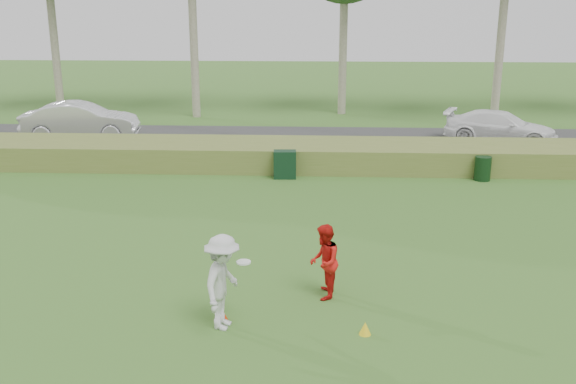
# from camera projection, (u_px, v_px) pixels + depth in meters

# --- Properties ---
(ground) EXTENTS (120.00, 120.00, 0.00)m
(ground) POSITION_uv_depth(u_px,v_px,m) (278.00, 309.00, 12.94)
(ground) COLOR #305F1F
(ground) RESTS_ON ground
(reed_strip) EXTENTS (80.00, 3.00, 0.90)m
(reed_strip) POSITION_uv_depth(u_px,v_px,m) (299.00, 155.00, 24.33)
(reed_strip) COLOR #596C2B
(reed_strip) RESTS_ON ground
(park_road) EXTENTS (80.00, 6.00, 0.06)m
(park_road) POSITION_uv_depth(u_px,v_px,m) (302.00, 139.00, 29.24)
(park_road) COLOR #2D2D2D
(park_road) RESTS_ON ground
(player_white) EXTENTS (1.00, 1.31, 1.85)m
(player_white) POSITION_uv_depth(u_px,v_px,m) (223.00, 282.00, 11.97)
(player_white) COLOR silver
(player_white) RESTS_ON ground
(player_red) EXTENTS (0.65, 0.81, 1.59)m
(player_red) POSITION_uv_depth(u_px,v_px,m) (324.00, 262.00, 13.26)
(player_red) COLOR red
(player_red) RESTS_ON ground
(cone_orange) EXTENTS (0.21, 0.21, 0.23)m
(cone_orange) POSITION_uv_depth(u_px,v_px,m) (222.00, 314.00, 12.48)
(cone_orange) COLOR red
(cone_orange) RESTS_ON ground
(cone_yellow) EXTENTS (0.23, 0.23, 0.25)m
(cone_yellow) POSITION_uv_depth(u_px,v_px,m) (365.00, 328.00, 11.91)
(cone_yellow) COLOR yellow
(cone_yellow) RESTS_ON ground
(utility_cabinet) EXTENTS (0.81, 0.53, 0.99)m
(utility_cabinet) POSITION_uv_depth(u_px,v_px,m) (285.00, 164.00, 22.65)
(utility_cabinet) COLOR black
(utility_cabinet) RESTS_ON ground
(trash_bin) EXTENTS (0.65, 0.65, 0.85)m
(trash_bin) POSITION_uv_depth(u_px,v_px,m) (483.00, 168.00, 22.38)
(trash_bin) COLOR black
(trash_bin) RESTS_ON ground
(car_mid) EXTENTS (5.27, 2.44, 1.67)m
(car_mid) POSITION_uv_depth(u_px,v_px,m) (81.00, 121.00, 28.87)
(car_mid) COLOR silver
(car_mid) RESTS_ON park_road
(car_right) EXTENTS (5.17, 3.55, 1.39)m
(car_right) POSITION_uv_depth(u_px,v_px,m) (500.00, 127.00, 28.17)
(car_right) COLOR white
(car_right) RESTS_ON park_road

